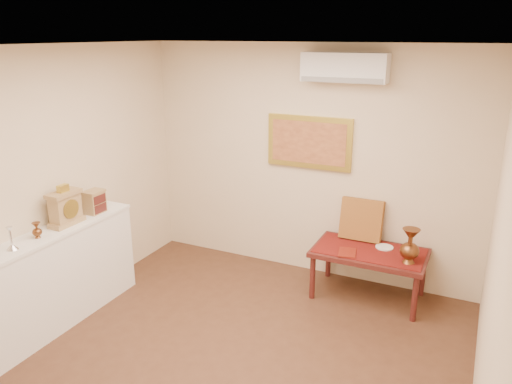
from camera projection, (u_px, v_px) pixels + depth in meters
The scene contains 18 objects.
floor at pixel (216, 375), 4.27m from camera, with size 4.50×4.50×0.00m, color #553421.
ceiling at pixel (206, 47), 3.45m from camera, with size 4.50×4.50×0.00m, color silver.
wall_back at pixel (309, 163), 5.80m from camera, with size 4.00×0.02×2.70m, color beige.
wall_left at pixel (27, 194), 4.68m from camera, with size 0.02×4.50×2.70m, color beige.
wall_right at pixel (495, 280), 3.04m from camera, with size 0.02×4.50×2.70m, color beige.
candlestick at pixel (11, 238), 4.34m from camera, with size 0.10×0.10×0.21m, color silver, non-canonical shape.
brass_urn_small at pixel (37, 228), 4.59m from camera, with size 0.09×0.09×0.20m, color brown, non-canonical shape.
table_cloth at pixel (370, 251), 5.37m from camera, with size 1.14×0.59×0.01m, color maroon.
brass_urn_tall at pixel (410, 242), 5.02m from camera, with size 0.20×0.20×0.45m, color brown, non-canonical shape.
plate at pixel (384, 247), 5.43m from camera, with size 0.19×0.19×0.01m, color white.
menu at pixel (347, 252), 5.30m from camera, with size 0.18×0.25×0.01m, color #65170D.
cushion at pixel (361, 220), 5.60m from camera, with size 0.47×0.10×0.47m, color maroon.
display_ledge at pixel (52, 280), 4.87m from camera, with size 0.37×2.02×0.98m.
mantel_clock at pixel (65, 208), 4.89m from camera, with size 0.17×0.36×0.41m.
wooden_chest at pixel (95, 202), 5.23m from camera, with size 0.16×0.21×0.24m.
low_table at pixel (369, 256), 5.40m from camera, with size 1.20×0.70×0.55m.
painting at pixel (309, 142), 5.70m from camera, with size 1.00×0.06×0.60m.
ac_unit at pixel (345, 68), 5.19m from camera, with size 0.90×0.25×0.30m.
Camera 1 is at (1.85, -3.10, 2.79)m, focal length 35.00 mm.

